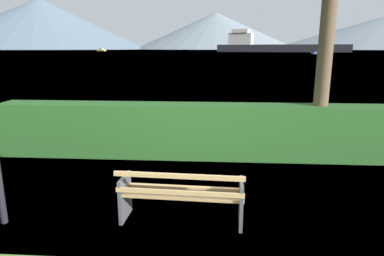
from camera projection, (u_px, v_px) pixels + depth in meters
ground_plane at (182, 220)px, 5.08m from camera, size 1400.00×1400.00×0.00m
water_surface at (215, 51)px, 304.80m from camera, size 620.00×620.00×0.00m
park_bench at (181, 196)px, 4.92m from camera, size 1.86×0.66×0.87m
hedge_row at (194, 131)px, 7.92m from camera, size 9.30×0.74×1.27m
cargo_ship_large at (271, 46)px, 207.94m from camera, size 79.35×34.36×13.86m
fishing_boat_near at (319, 53)px, 140.67m from camera, size 6.57×3.83×1.16m
sailboat_mid at (101, 50)px, 257.34m from camera, size 7.64×5.40×2.20m
distant_hills at (192, 28)px, 548.78m from camera, size 915.40×373.67×80.56m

